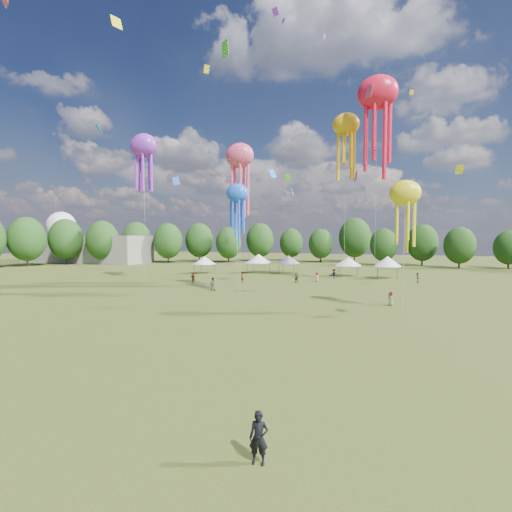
% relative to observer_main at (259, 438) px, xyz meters
% --- Properties ---
extents(ground, '(300.00, 300.00, 0.00)m').
position_rel_observer_main_xyz_m(ground, '(-9.10, 3.36, -0.90)').
color(ground, '#384416').
rests_on(ground, ground).
extents(observer_main, '(0.72, 0.53, 1.80)m').
position_rel_observer_main_xyz_m(observer_main, '(0.00, 0.00, 0.00)').
color(observer_main, black).
rests_on(observer_main, ground).
extents(spectator_near, '(0.92, 0.71, 1.88)m').
position_rel_observer_main_xyz_m(spectator_near, '(-18.90, 35.11, 0.04)').
color(spectator_near, gray).
rests_on(spectator_near, ground).
extents(spectators_far, '(35.80, 25.13, 1.76)m').
position_rel_observer_main_xyz_m(spectators_far, '(-6.77, 48.05, -0.06)').
color(spectators_far, gray).
rests_on(spectators_far, ground).
extents(festival_tents, '(40.82, 10.48, 4.12)m').
position_rel_observer_main_xyz_m(festival_tents, '(-12.44, 60.11, 2.07)').
color(festival_tents, '#47474C').
rests_on(festival_tents, ground).
extents(show_kites, '(43.09, 25.78, 32.62)m').
position_rel_observer_main_xyz_m(show_kites, '(-7.60, 44.09, 21.49)').
color(show_kites, '#E54367').
rests_on(show_kites, ground).
extents(small_kites, '(72.76, 58.45, 44.70)m').
position_rel_observer_main_xyz_m(small_kites, '(-7.34, 43.17, 30.15)').
color(small_kites, '#E54367').
rests_on(small_kites, ground).
extents(treeline, '(201.57, 95.24, 13.43)m').
position_rel_observer_main_xyz_m(treeline, '(-12.96, 65.87, 5.64)').
color(treeline, '#38281C').
rests_on(treeline, ground).
extents(hangar, '(40.00, 12.00, 8.00)m').
position_rel_observer_main_xyz_m(hangar, '(-81.10, 75.36, 3.10)').
color(hangar, gray).
rests_on(hangar, ground).
extents(radome, '(9.00, 9.00, 16.00)m').
position_rel_observer_main_xyz_m(radome, '(-97.10, 81.36, 9.08)').
color(radome, white).
rests_on(radome, ground).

